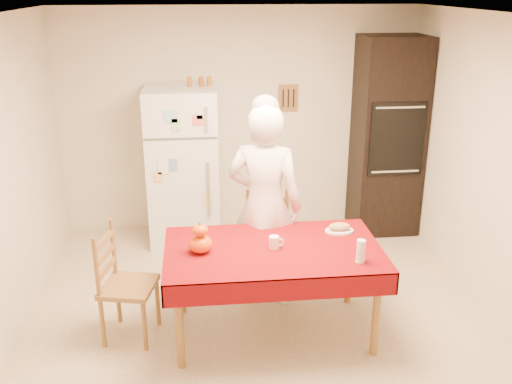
{
  "coord_description": "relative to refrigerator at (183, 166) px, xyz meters",
  "views": [
    {
      "loc": [
        -0.5,
        -4.06,
        2.72
      ],
      "look_at": [
        -0.03,
        0.2,
        1.14
      ],
      "focal_mm": 40.0,
      "sensor_mm": 36.0,
      "label": 1
    }
  ],
  "objects": [
    {
      "name": "floor",
      "position": [
        0.65,
        -1.88,
        -0.85
      ],
      "size": [
        4.5,
        4.5,
        0.0
      ],
      "primitive_type": "plane",
      "color": "tan",
      "rests_on": "ground"
    },
    {
      "name": "room_shell",
      "position": [
        0.65,
        -1.88,
        0.77
      ],
      "size": [
        4.02,
        4.52,
        2.51
      ],
      "color": "beige",
      "rests_on": "ground"
    },
    {
      "name": "refrigerator",
      "position": [
        0.0,
        0.0,
        0.0
      ],
      "size": [
        0.75,
        0.74,
        1.7
      ],
      "color": "white",
      "rests_on": "floor"
    },
    {
      "name": "oven_cabinet",
      "position": [
        2.28,
        0.05,
        0.25
      ],
      "size": [
        0.7,
        0.62,
        2.2
      ],
      "color": "black",
      "rests_on": "floor"
    },
    {
      "name": "dining_table",
      "position": [
        0.72,
        -1.94,
        -0.16
      ],
      "size": [
        1.7,
        1.0,
        0.76
      ],
      "color": "brown",
      "rests_on": "floor"
    },
    {
      "name": "chair_far",
      "position": [
        0.78,
        -1.21,
        -0.34
      ],
      "size": [
        0.45,
        0.43,
        0.95
      ],
      "rotation": [
        0.0,
        0.0,
        -0.07
      ],
      "color": "brown",
      "rests_on": "floor"
    },
    {
      "name": "chair_left",
      "position": [
        -0.49,
        -1.85,
        -0.34
      ],
      "size": [
        0.48,
        0.5,
        0.95
      ],
      "rotation": [
        0.0,
        0.0,
        1.34
      ],
      "color": "brown",
      "rests_on": "floor"
    },
    {
      "name": "seated_woman",
      "position": [
        0.72,
        -1.39,
        0.06
      ],
      "size": [
        0.77,
        0.63,
        1.81
      ],
      "primitive_type": "imported",
      "rotation": [
        0.0,
        0.0,
        2.79
      ],
      "color": "white",
      "rests_on": "floor"
    },
    {
      "name": "coffee_mug",
      "position": [
        0.73,
        -1.94,
        -0.04
      ],
      "size": [
        0.08,
        0.08,
        0.1
      ],
      "primitive_type": "cylinder",
      "color": "white",
      "rests_on": "dining_table"
    },
    {
      "name": "pumpkin_lower",
      "position": [
        0.16,
        -1.94,
        -0.02
      ],
      "size": [
        0.18,
        0.18,
        0.14
      ],
      "primitive_type": "ellipsoid",
      "color": "#DA5F05",
      "rests_on": "dining_table"
    },
    {
      "name": "pumpkin_upper",
      "position": [
        0.16,
        -1.94,
        0.1
      ],
      "size": [
        0.12,
        0.12,
        0.09
      ],
      "primitive_type": "ellipsoid",
      "color": "#C83804",
      "rests_on": "pumpkin_lower"
    },
    {
      "name": "wine_glass",
      "position": [
        1.34,
        -2.23,
        -0.0
      ],
      "size": [
        0.07,
        0.07,
        0.18
      ],
      "primitive_type": "cylinder",
      "color": "white",
      "rests_on": "dining_table"
    },
    {
      "name": "bread_plate",
      "position": [
        1.31,
        -1.69,
        -0.08
      ],
      "size": [
        0.24,
        0.24,
        0.02
      ],
      "primitive_type": "cylinder",
      "color": "white",
      "rests_on": "dining_table"
    },
    {
      "name": "bread_loaf",
      "position": [
        1.31,
        -1.69,
        -0.04
      ],
      "size": [
        0.18,
        0.1,
        0.06
      ],
      "primitive_type": "ellipsoid",
      "color": "#AB7B54",
      "rests_on": "bread_plate"
    },
    {
      "name": "spice_jar_left",
      "position": [
        0.11,
        0.05,
        0.9
      ],
      "size": [
        0.05,
        0.05,
        0.1
      ],
      "primitive_type": "cylinder",
      "color": "#9A561C",
      "rests_on": "refrigerator"
    },
    {
      "name": "spice_jar_mid",
      "position": [
        0.23,
        0.05,
        0.9
      ],
      "size": [
        0.05,
        0.05,
        0.1
      ],
      "primitive_type": "cylinder",
      "color": "brown",
      "rests_on": "refrigerator"
    },
    {
      "name": "spice_jar_right",
      "position": [
        0.31,
        0.05,
        0.9
      ],
      "size": [
        0.05,
        0.05,
        0.1
      ],
      "primitive_type": "cylinder",
      "color": "#8E6019",
      "rests_on": "refrigerator"
    }
  ]
}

